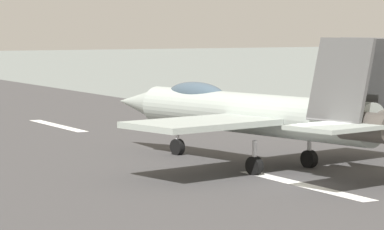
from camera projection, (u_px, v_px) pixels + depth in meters
ground_plane at (309, 187)px, 37.01m from camera, size 400.00×400.00×0.00m
runway_strip at (309, 187)px, 36.99m from camera, size 240.00×26.00×0.02m
fighter_jet at (254, 112)px, 42.02m from camera, size 17.91×13.52×5.53m
crew_person at (276, 110)px, 60.44m from camera, size 0.41×0.67×1.72m
marker_cone_mid at (362, 131)px, 54.02m from camera, size 0.44×0.44×0.55m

